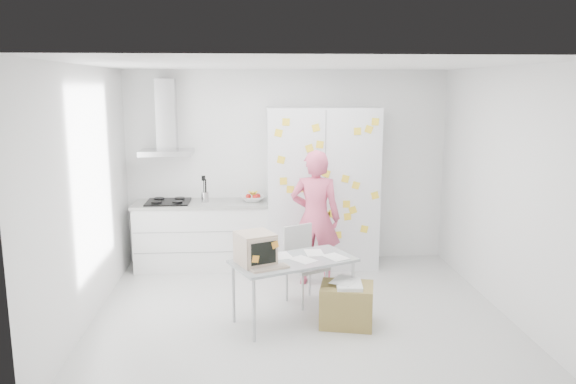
{
  "coord_description": "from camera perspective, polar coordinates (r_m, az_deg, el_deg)",
  "views": [
    {
      "loc": [
        -0.54,
        -5.86,
        2.5
      ],
      "look_at": [
        -0.08,
        0.77,
        1.22
      ],
      "focal_mm": 35.0,
      "sensor_mm": 36.0,
      "label": 1
    }
  ],
  "objects": [
    {
      "name": "walls",
      "position": [
        6.7,
        0.7,
        0.99
      ],
      "size": [
        4.52,
        4.01,
        2.7
      ],
      "color": "white",
      "rests_on": "ground"
    },
    {
      "name": "person",
      "position": [
        7.02,
        2.8,
        -2.66
      ],
      "size": [
        0.71,
        0.55,
        1.72
      ],
      "primitive_type": "imported",
      "rotation": [
        0.0,
        0.0,
        2.9
      ],
      "color": "#D25171",
      "rests_on": "ground"
    },
    {
      "name": "ceiling",
      "position": [
        5.88,
        1.32,
        12.83
      ],
      "size": [
        4.5,
        4.0,
        0.02
      ],
      "primitive_type": "cube",
      "color": "white",
      "rests_on": "walls"
    },
    {
      "name": "floor",
      "position": [
        6.39,
        1.21,
        -12.24
      ],
      "size": [
        4.5,
        4.0,
        0.02
      ],
      "primitive_type": "cube",
      "color": "silver",
      "rests_on": "ground"
    },
    {
      "name": "cardboard_box",
      "position": [
        6.05,
        5.98,
        -11.27
      ],
      "size": [
        0.63,
        0.55,
        0.48
      ],
      "rotation": [
        0.0,
        0.0,
        -0.23
      ],
      "color": "olive",
      "rests_on": "ground"
    },
    {
      "name": "desk",
      "position": [
        5.84,
        -1.85,
        -6.38
      ],
      "size": [
        1.42,
        1.09,
        1.01
      ],
      "rotation": [
        0.0,
        0.0,
        0.42
      ],
      "color": "#949B9E",
      "rests_on": "ground"
    },
    {
      "name": "chair",
      "position": [
        6.55,
        1.52,
        -6.86
      ],
      "size": [
        0.55,
        0.55,
        0.89
      ],
      "rotation": [
        0.0,
        0.0,
        0.51
      ],
      "color": "#ACACAA",
      "rests_on": "ground"
    },
    {
      "name": "tall_cabinet",
      "position": [
        7.72,
        3.46,
        0.41
      ],
      "size": [
        1.5,
        0.68,
        2.2
      ],
      "color": "silver",
      "rests_on": "ground"
    },
    {
      "name": "counter_run",
      "position": [
        7.85,
        -8.67,
        -4.23
      ],
      "size": [
        1.84,
        0.63,
        1.28
      ],
      "color": "white",
      "rests_on": "ground"
    },
    {
      "name": "range_hood",
      "position": [
        7.79,
        -12.24,
        6.64
      ],
      "size": [
        0.7,
        0.48,
        1.01
      ],
      "color": "silver",
      "rests_on": "walls"
    }
  ]
}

